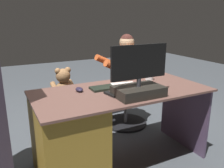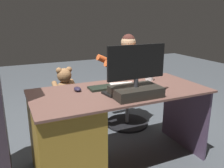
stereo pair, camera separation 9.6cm
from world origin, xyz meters
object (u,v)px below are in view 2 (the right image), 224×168
at_px(monitor, 136,82).
at_px(desk, 75,135).
at_px(tv_remote, 108,94).
at_px(person, 121,75).
at_px(teddy_bear, 65,84).
at_px(computer_mouse, 77,89).
at_px(cup, 149,76).
at_px(keyboard, 111,87).
at_px(visitor_chair, 127,106).
at_px(office_chair_teddy, 66,114).

bearing_deg(monitor, desk, -23.41).
bearing_deg(tv_remote, desk, -27.64).
bearing_deg(person, teddy_bear, -10.16).
relative_size(computer_mouse, cup, 1.06).
height_order(desk, keyboard, keyboard).
bearing_deg(monitor, cup, -135.10).
bearing_deg(monitor, tv_remote, -29.75).
bearing_deg(keyboard, tv_remote, 58.37).
bearing_deg(person, keyboard, 56.19).
bearing_deg(keyboard, visitor_chair, -129.35).
height_order(keyboard, tv_remote, keyboard).
relative_size(computer_mouse, tv_remote, 0.64).
height_order(office_chair_teddy, visitor_chair, same).
height_order(computer_mouse, office_chair_teddy, computer_mouse).
relative_size(desk, tv_remote, 10.31).
bearing_deg(desk, teddy_bear, -98.35).
xyz_separation_m(desk, computer_mouse, (-0.07, -0.13, 0.36)).
bearing_deg(visitor_chair, person, -9.08).
bearing_deg(cup, person, -85.61).
distance_m(teddy_bear, person, 0.69).
distance_m(monitor, teddy_bear, 1.12).
bearing_deg(cup, computer_mouse, 3.33).
relative_size(tv_remote, visitor_chair, 0.28).
distance_m(desk, computer_mouse, 0.39).
bearing_deg(tv_remote, keyboard, -130.94).
height_order(teddy_bear, person, person).
distance_m(desk, office_chair_teddy, 0.85).
bearing_deg(desk, computer_mouse, -118.96).
distance_m(monitor, office_chair_teddy, 1.24).
height_order(monitor, office_chair_teddy, monitor).
xyz_separation_m(tv_remote, office_chair_teddy, (0.14, -0.91, -0.50)).
distance_m(cup, visitor_chair, 0.75).
relative_size(monitor, teddy_bear, 1.33).
height_order(keyboard, person, person).
relative_size(cup, visitor_chair, 0.17).
relative_size(keyboard, cup, 4.63).
xyz_separation_m(desk, person, (-0.80, -0.72, 0.28)).
bearing_deg(teddy_bear, tv_remote, 98.81).
height_order(cup, teddy_bear, cup).
distance_m(monitor, person, 0.99).
relative_size(cup, office_chair_teddy, 0.16).
bearing_deg(monitor, keyboard, -75.31).
bearing_deg(person, monitor, 69.99).
height_order(desk, tv_remote, tv_remote).
bearing_deg(computer_mouse, teddy_bear, -94.13).
bearing_deg(computer_mouse, person, -140.95).
xyz_separation_m(office_chair_teddy, person, (-0.67, 0.11, 0.43)).
bearing_deg(keyboard, office_chair_teddy, -70.24).
bearing_deg(keyboard, cup, -170.81).
bearing_deg(monitor, visitor_chair, -114.70).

